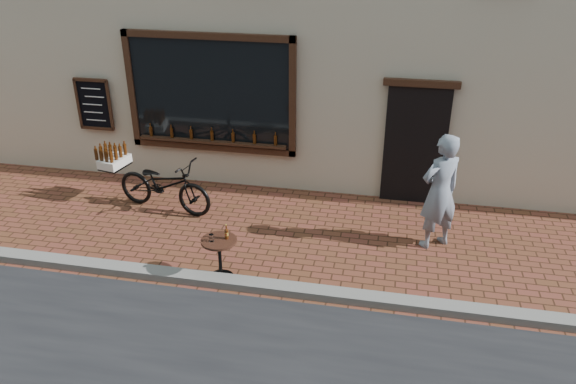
# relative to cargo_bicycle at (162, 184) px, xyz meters

# --- Properties ---
(ground) EXTENTS (90.00, 90.00, 0.00)m
(ground) POSITION_rel_cargo_bicycle_xyz_m (2.50, -2.24, -0.51)
(ground) COLOR brown
(ground) RESTS_ON ground
(kerb) EXTENTS (90.00, 0.25, 0.12)m
(kerb) POSITION_rel_cargo_bicycle_xyz_m (2.50, -2.04, -0.45)
(kerb) COLOR slate
(kerb) RESTS_ON ground
(cargo_bicycle) EXTENTS (2.30, 1.02, 1.06)m
(cargo_bicycle) POSITION_rel_cargo_bicycle_xyz_m (0.00, 0.00, 0.00)
(cargo_bicycle) COLOR black
(cargo_bicycle) RESTS_ON ground
(bistro_table) EXTENTS (0.52, 0.52, 0.89)m
(bistro_table) POSITION_rel_cargo_bicycle_xyz_m (1.67, -1.89, -0.03)
(bistro_table) COLOR black
(bistro_table) RESTS_ON ground
(pedestrian) EXTENTS (0.84, 0.78, 1.92)m
(pedestrian) POSITION_rel_cargo_bicycle_xyz_m (4.79, -0.31, 0.45)
(pedestrian) COLOR gray
(pedestrian) RESTS_ON ground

